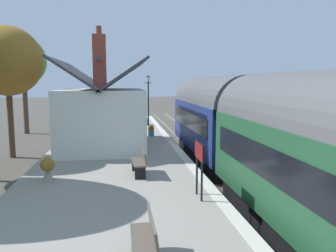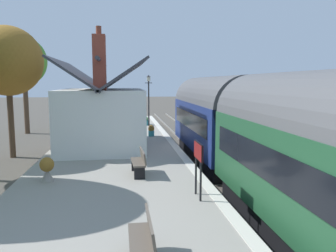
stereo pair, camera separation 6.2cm
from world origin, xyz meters
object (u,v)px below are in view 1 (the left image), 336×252
bench_platform_end (127,124)px  station_sign_board (199,156)px  planter_under_sign (146,121)px  bench_by_lamp (126,118)px  lamp_post_platform (148,91)px  planter_bench_right (86,120)px  planter_by_door (151,131)px  planter_edge_near (115,123)px  train (312,155)px  tree_behind_building (7,61)px  bench_mid_platform (146,239)px  planter_edge_far (48,169)px  station_building (103,116)px  bench_near_building (140,161)px  tree_mid_background (23,62)px

bench_platform_end → station_sign_board: size_ratio=0.90×
planter_under_sign → station_sign_board: bearing=-178.9°
bench_by_lamp → lamp_post_platform: lamp_post_platform is taller
bench_by_lamp → planter_under_sign: (-0.82, -1.47, -0.18)m
bench_platform_end → planter_bench_right: 4.02m
planter_by_door → planter_edge_near: bearing=42.7°
train → tree_behind_building: bearing=43.7°
bench_mid_platform → planter_edge_far: (5.54, 2.82, -0.07)m
bench_mid_platform → planter_under_sign: 19.94m
tree_behind_building → station_sign_board: bearing=-141.1°
planter_edge_far → station_building: bearing=-14.3°
bench_mid_platform → lamp_post_platform: size_ratio=0.37×
bench_near_building → planter_edge_far: (-0.36, 3.04, -0.07)m
planter_under_sign → train: bearing=-170.6°
bench_platform_end → tree_mid_background: size_ratio=0.19×
train → tree_behind_building: size_ratio=3.89×
bench_platform_end → planter_bench_right: (2.72, 2.96, -0.05)m
train → planter_edge_far: size_ratio=33.60×
planter_under_sign → bench_near_building: bearing=175.1°
bench_by_lamp → bench_mid_platform: size_ratio=1.00×
bench_by_lamp → station_sign_board: (-17.39, -1.78, 0.71)m
planter_edge_near → tree_mid_background: (5.36, 7.02, 4.25)m
station_building → lamp_post_platform: size_ratio=1.76×
tree_mid_background → bench_by_lamp: bearing=-100.2°
train → planter_bench_right: 19.04m
planter_bench_right → planter_by_door: bearing=-140.6°
bench_mid_platform → station_sign_board: (3.32, -1.72, 0.71)m
bench_mid_platform → tree_mid_background: 23.87m
planter_edge_near → tree_behind_building: size_ratio=0.15×
planter_edge_near → bench_by_lamp: bearing=-11.1°
train → bench_by_lamp: size_ratio=19.26×
planter_by_door → tree_behind_building: (-1.17, 7.60, 3.96)m
planter_bench_right → planter_under_sign: 4.42m
train → tree_mid_background: (19.98, 12.20, 3.40)m
bench_platform_end → planter_edge_far: bench_platform_end is taller
planter_by_door → planter_bench_right: bearing=39.4°
bench_by_lamp → planter_bench_right: bench_by_lamp is taller
train → bench_platform_end: train is taller
train → planter_by_door: train is taller
train → planter_bench_right: (17.54, 7.34, -0.97)m
station_sign_board → planter_edge_near: bearing=10.8°
bench_mid_platform → tree_behind_building: 15.12m
bench_platform_end → lamp_post_platform: bearing=-33.8°
bench_by_lamp → lamp_post_platform: (-1.34, -1.64, 2.14)m
planter_by_door → train: bearing=-166.3°
bench_by_lamp → bench_near_building: bearing=-178.9°
planter_by_door → lamp_post_platform: lamp_post_platform is taller
bench_platform_end → planter_bench_right: size_ratio=1.66×
planter_bench_right → tree_mid_background: 6.97m
tree_behind_building → station_building: bearing=-109.6°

